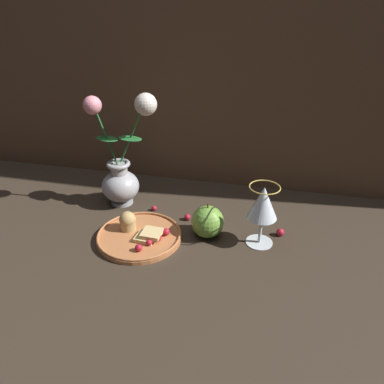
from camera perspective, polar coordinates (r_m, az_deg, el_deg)
ground_plane at (r=0.99m, az=-1.37°, el=-5.75°), size 2.40×2.40×0.00m
vase at (r=1.07m, az=-10.70°, el=3.54°), size 0.19×0.11×0.32m
plate_with_pastries at (r=0.96m, az=-8.16°, el=-6.35°), size 0.21×0.21×0.06m
wine_glass at (r=0.89m, az=10.76°, el=-1.95°), size 0.07×0.07×0.16m
apple_beside_vase at (r=0.94m, az=2.38°, el=-4.54°), size 0.08×0.08×0.09m
berry_near_plate at (r=1.02m, az=-0.76°, el=-3.84°), size 0.02×0.02×0.02m
berry_front_center at (r=1.07m, az=-5.80°, el=-2.48°), size 0.01×0.01×0.01m
berry_by_glass_stem at (r=0.98m, az=13.30°, el=-5.99°), size 0.02×0.02×0.02m
berry_under_candlestick at (r=1.02m, az=1.69°, el=-3.93°), size 0.02×0.02×0.02m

